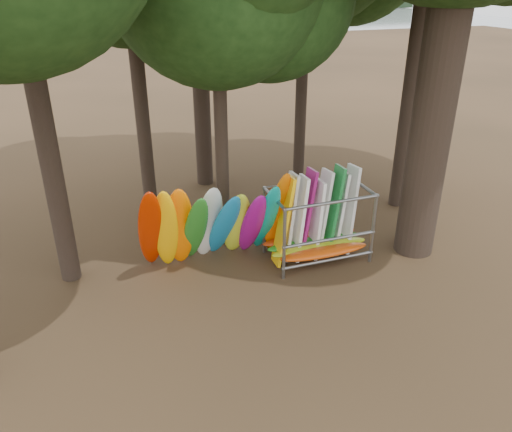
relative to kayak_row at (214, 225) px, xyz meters
name	(u,v)px	position (x,y,z in m)	size (l,w,h in m)	color
ground	(292,284)	(1.67, -1.58, -1.28)	(120.00, 120.00, 0.00)	#47331E
lake	(109,39)	(1.67, 58.42, -1.28)	(160.00, 160.00, 0.00)	gray
far_shore	(89,4)	(1.67, 108.42, 0.72)	(160.00, 4.00, 4.00)	black
kayak_row	(214,225)	(0.00, 0.00, 0.00)	(4.29, 2.11, 3.00)	#C02100
storage_rack	(317,226)	(2.90, -0.47, -0.30)	(2.98, 1.50, 2.66)	slate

